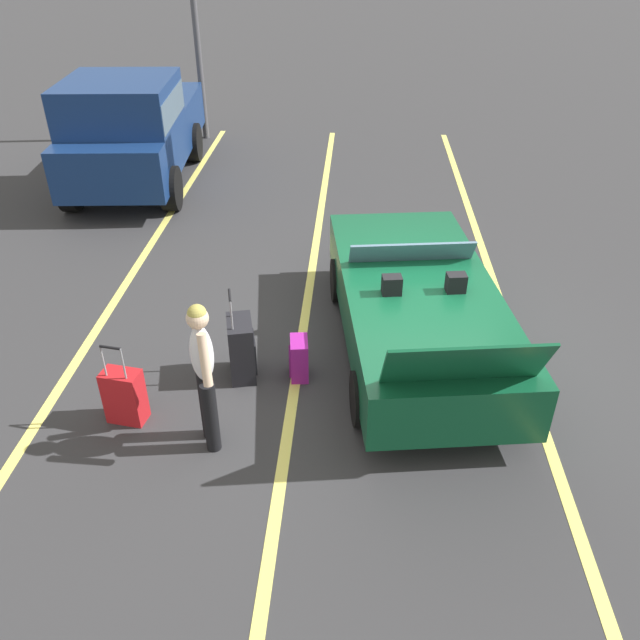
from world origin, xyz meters
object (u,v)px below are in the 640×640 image
suitcase_large_black (242,349)px  suitcase_medium_bright (125,396)px  convertible_car (414,300)px  parked_pickup_truck_near (131,128)px  suitcase_small_carryon (299,359)px  parking_lamp_post (194,5)px  traveler_person (204,369)px

suitcase_large_black → suitcase_medium_bright: suitcase_large_black is taller
convertible_car → suitcase_medium_bright: 3.56m
suitcase_medium_bright → parked_pickup_truck_near: bearing=25.6°
convertible_car → suitcase_small_carryon: size_ratio=8.75×
suitcase_medium_bright → parking_lamp_post: size_ratio=0.20×
convertible_car → parking_lamp_post: 9.62m
convertible_car → parking_lamp_post: (8.25, 4.38, 2.27)m
suitcase_small_carryon → suitcase_medium_bright: bearing=19.1°
suitcase_large_black → suitcase_medium_bright: size_ratio=1.11×
suitcase_medium_bright → parked_pickup_truck_near: 7.19m
convertible_car → parking_lamp_post: parking_lamp_post is taller
suitcase_medium_bright → traveler_person: size_ratio=0.61×
convertible_car → traveler_person: bearing=125.1°
suitcase_large_black → traveler_person: size_ratio=0.67×
suitcase_medium_bright → parking_lamp_post: parking_lamp_post is taller
suitcase_medium_bright → suitcase_small_carryon: 1.97m
traveler_person → parking_lamp_post: size_ratio=0.34×
suitcase_small_carryon → parked_pickup_truck_near: 7.12m
suitcase_medium_bright → suitcase_small_carryon: bearing=-54.5°
convertible_car → traveler_person: size_ratio=2.65×
parked_pickup_truck_near → suitcase_large_black: bearing=22.5°
suitcase_medium_bright → parking_lamp_post: 10.34m
convertible_car → suitcase_large_black: (-0.84, 2.01, -0.22)m
suitcase_large_black → suitcase_small_carryon: suitcase_large_black is taller
traveler_person → parking_lamp_post: parking_lamp_post is taller
suitcase_large_black → suitcase_medium_bright: bearing=-155.7°
suitcase_large_black → traveler_person: bearing=-109.9°
traveler_person → parking_lamp_post: bearing=80.3°
convertible_car → suitcase_medium_bright: bearing=110.9°
convertible_car → suitcase_medium_bright: size_ratio=4.37×
convertible_car → suitcase_small_carryon: 1.62m
convertible_car → parking_lamp_post: bearing=20.5°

